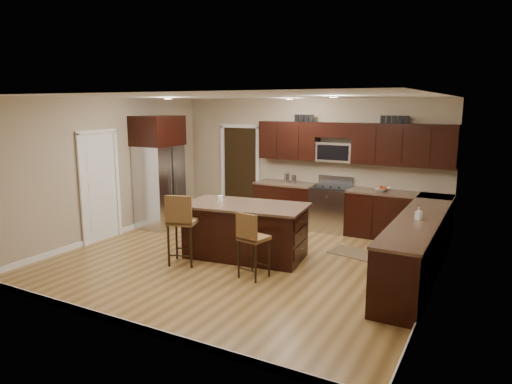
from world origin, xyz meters
The scene contains 22 objects.
floor centered at (0.00, 0.00, 0.00)m, with size 6.00×6.00×0.00m, color olive.
ceiling centered at (0.00, 0.00, 2.70)m, with size 6.00×6.00×0.00m, color silver.
wall_back centered at (0.00, 2.75, 1.35)m, with size 6.00×6.00×0.00m, color tan.
wall_left centered at (-3.00, 0.00, 1.35)m, with size 5.50×5.50×0.00m, color tan.
wall_right centered at (3.00, 0.00, 1.35)m, with size 5.50×5.50×0.00m, color tan.
base_cabinets centered at (1.90, 1.45, 0.46)m, with size 4.02×3.96×0.92m.
upper_cabinets centered at (1.04, 2.58, 1.84)m, with size 4.00×0.33×0.80m.
range centered at (0.68, 2.45, 0.47)m, with size 0.76×0.64×1.11m.
microwave centered at (0.68, 2.60, 1.62)m, with size 0.76×0.31×0.40m, color silver.
doorway centered at (-1.65, 2.73, 1.03)m, with size 0.85×0.03×2.06m, color black.
pantry_door centered at (-2.98, -0.30, 1.02)m, with size 0.03×0.80×2.04m, color white.
letter_decor centered at (0.90, 2.58, 2.29)m, with size 2.20×0.03×0.15m, color black, non-canonical shape.
island centered at (-0.04, 0.15, 0.43)m, with size 2.17×1.33×0.92m.
stool_left centered at (-0.75, -0.69, 0.73)m, with size 0.55×0.55×1.17m.
stool_right centered at (0.54, -0.69, 0.64)m, with size 0.44×0.44×1.02m.
refrigerator centered at (-2.62, 1.00, 1.21)m, with size 0.79×0.93×2.35m.
floor_mat centered at (1.56, 1.20, 0.01)m, with size 0.82×0.55×0.01m, color brown.
fruit_bowl centered at (1.70, 2.45, 0.96)m, with size 0.29×0.29×0.07m, color silver.
soap_bottle centered at (2.70, 0.47, 1.01)m, with size 0.08×0.08×0.18m, color #B2B2B2.
canister_tall centered at (-0.33, 2.45, 1.02)m, with size 0.12×0.12×0.21m, color silver.
canister_short centered at (-0.16, 2.45, 1.01)m, with size 0.11×0.11×0.18m, color silver.
island_jar centered at (-0.54, 0.15, 0.97)m, with size 0.10×0.10×0.10m, color white.
Camera 1 is at (3.69, -6.37, 2.57)m, focal length 32.00 mm.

